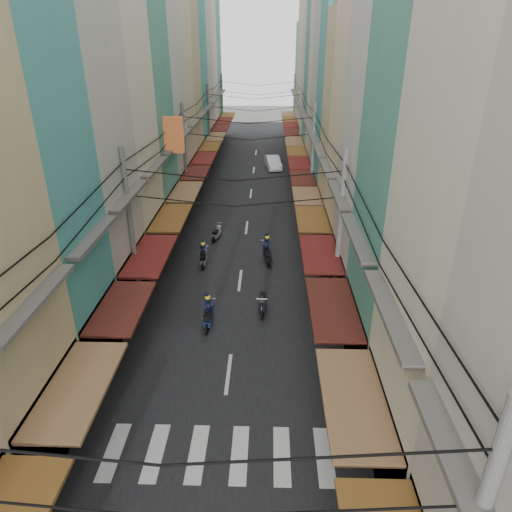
% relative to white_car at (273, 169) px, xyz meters
% --- Properties ---
extents(ground, '(160.00, 160.00, 0.00)m').
position_rel_white_car_xyz_m(ground, '(-2.00, -30.69, 0.00)').
color(ground, slate).
rests_on(ground, ground).
extents(road, '(10.00, 80.00, 0.02)m').
position_rel_white_car_xyz_m(road, '(-2.00, -10.69, 0.01)').
color(road, black).
rests_on(road, ground).
extents(sidewalk_left, '(3.00, 80.00, 0.06)m').
position_rel_white_car_xyz_m(sidewalk_left, '(-8.50, -10.69, 0.03)').
color(sidewalk_left, slate).
rests_on(sidewalk_left, ground).
extents(sidewalk_right, '(3.00, 80.00, 0.06)m').
position_rel_white_car_xyz_m(sidewalk_right, '(4.50, -10.69, 0.03)').
color(sidewalk_right, slate).
rests_on(sidewalk_right, ground).
extents(crosswalk, '(7.55, 2.40, 0.01)m').
position_rel_white_car_xyz_m(crosswalk, '(-2.00, -36.69, 0.03)').
color(crosswalk, silver).
rests_on(crosswalk, ground).
extents(building_row_left, '(7.80, 67.67, 23.70)m').
position_rel_white_car_xyz_m(building_row_left, '(-9.92, -14.13, 9.78)').
color(building_row_left, beige).
rests_on(building_row_left, ground).
extents(building_row_right, '(7.80, 68.98, 22.59)m').
position_rel_white_car_xyz_m(building_row_right, '(5.92, -14.25, 9.41)').
color(building_row_right, teal).
rests_on(building_row_right, ground).
extents(utility_poles, '(10.20, 66.13, 8.20)m').
position_rel_white_car_xyz_m(utility_poles, '(-2.00, -15.68, 6.59)').
color(utility_poles, gray).
rests_on(utility_poles, ground).
extents(white_car, '(4.76, 2.46, 1.60)m').
position_rel_white_car_xyz_m(white_car, '(0.00, 0.00, 0.00)').
color(white_car, silver).
rests_on(white_car, ground).
extents(bicycle, '(1.48, 0.72, 0.97)m').
position_rel_white_car_xyz_m(bicycle, '(3.98, -28.15, 0.00)').
color(bicycle, black).
rests_on(bicycle, ground).
extents(moving_scooters, '(4.33, 12.05, 1.90)m').
position_rel_white_car_xyz_m(moving_scooters, '(-2.30, -24.64, 0.53)').
color(moving_scooters, black).
rests_on(moving_scooters, ground).
extents(parked_scooters, '(12.17, 12.42, 0.97)m').
position_rel_white_car_xyz_m(parked_scooters, '(1.94, -35.00, 0.45)').
color(parked_scooters, black).
rests_on(parked_scooters, ground).
extents(pedestrians, '(13.98, 24.00, 2.20)m').
position_rel_white_car_xyz_m(pedestrians, '(-6.29, -29.18, 1.04)').
color(pedestrians, black).
rests_on(pedestrians, ground).
extents(market_umbrella, '(2.25, 2.25, 2.37)m').
position_rel_white_car_xyz_m(market_umbrella, '(4.72, -39.17, 2.09)').
color(market_umbrella, '#B2B2B7').
rests_on(market_umbrella, ground).
extents(traffic_sign, '(0.10, 0.59, 2.71)m').
position_rel_white_car_xyz_m(traffic_sign, '(3.47, -36.10, 1.96)').
color(traffic_sign, gray).
rests_on(traffic_sign, ground).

